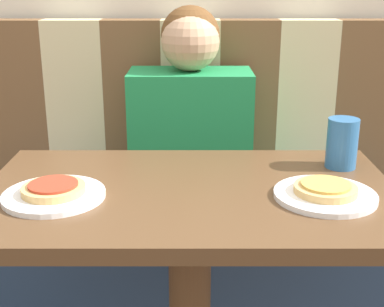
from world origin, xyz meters
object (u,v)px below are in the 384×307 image
plate_right (327,195)px  plate_left (56,195)px  pizza_left (55,188)px  pizza_right (328,189)px  drinking_cup (344,143)px  person (192,119)px

plate_right → plate_left: bearing=180.0°
pizza_left → pizza_right: same height
plate_right → pizza_left: (-0.58, 0.00, 0.02)m
plate_right → pizza_left: pizza_left is taller
plate_left → plate_right: bearing=0.0°
drinking_cup → plate_right: bearing=-113.1°
plate_left → pizza_right: size_ratio=1.62×
pizza_left → drinking_cup: drinking_cup is taller
person → pizza_left: person is taller
pizza_right → drinking_cup: (0.08, 0.20, 0.04)m
plate_left → pizza_right: (0.58, 0.00, 0.02)m
plate_right → pizza_right: size_ratio=1.62×
plate_right → drinking_cup: bearing=66.9°
pizza_left → plate_right: bearing=0.0°
plate_left → pizza_left: size_ratio=1.62×
person → plate_right: size_ratio=3.03×
person → pizza_left: (-0.29, -0.59, 0.00)m
pizza_right → plate_right: bearing=180.0°
plate_right → pizza_left: 0.58m
person → pizza_left: 0.66m
plate_left → pizza_left: bearing=180.0°
plate_right → pizza_right: pizza_right is taller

